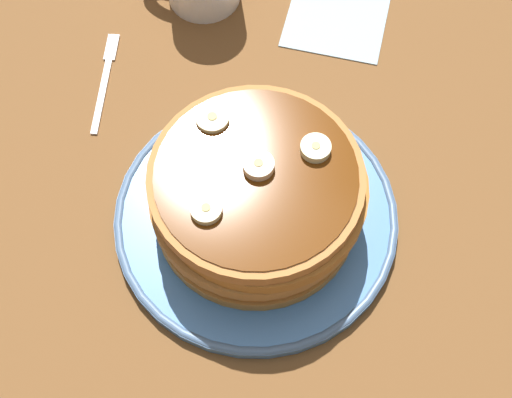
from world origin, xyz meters
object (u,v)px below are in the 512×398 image
object	(u,v)px
napkin	(337,17)
pancake_stack	(256,195)
banana_slice_0	(259,166)
fork	(105,75)
banana_slice_2	(206,210)
plate	(256,217)
banana_slice_1	(212,118)
banana_slice_3	(316,148)

from	to	relation	value
napkin	pancake_stack	bearing A→B (deg)	88.11
banana_slice_0	fork	xyz separation A→B (cm)	(20.63, -10.47, -9.29)
banana_slice_0	fork	distance (cm)	24.93
pancake_stack	fork	size ratio (longest dim) A/B	1.54
banana_slice_2	napkin	distance (cm)	32.81
pancake_stack	banana_slice_2	size ratio (longest dim) A/B	7.44
plate	banana_slice_2	world-z (taller)	banana_slice_2
pancake_stack	banana_slice_0	size ratio (longest dim) A/B	7.27
napkin	fork	size ratio (longest dim) A/B	0.86
plate	napkin	world-z (taller)	plate
plate	banana_slice_2	xyz separation A→B (cm)	(2.82, 4.53, 8.68)
plate	banana_slice_1	size ratio (longest dim) A/B	8.96
plate	banana_slice_0	size ratio (longest dim) A/B	9.95
plate	banana_slice_2	size ratio (longest dim) A/B	10.18
plate	banana_slice_3	world-z (taller)	banana_slice_3
banana_slice_3	pancake_stack	bearing A→B (deg)	42.45
banana_slice_0	banana_slice_2	distance (cm)	5.93
banana_slice_3	banana_slice_0	bearing A→B (deg)	37.21
banana_slice_1	plate	bearing A→B (deg)	142.80
banana_slice_1	napkin	world-z (taller)	banana_slice_1
banana_slice_2	napkin	bearing A→B (deg)	-96.80
pancake_stack	napkin	bearing A→B (deg)	-91.89
fork	banana_slice_0	bearing A→B (deg)	153.08
napkin	plate	bearing A→B (deg)	88.06
plate	banana_slice_1	bearing A→B (deg)	-37.20
plate	fork	xyz separation A→B (cm)	(20.61, -11.15, -0.53)
fork	banana_slice_1	bearing A→B (deg)	155.10
plate	banana_slice_0	bearing A→B (deg)	-91.30
banana_slice_1	fork	world-z (taller)	banana_slice_1
plate	pancake_stack	distance (cm)	4.41
banana_slice_1	napkin	xyz separation A→B (cm)	(-6.26, -22.64, -9.20)
banana_slice_3	plate	bearing A→B (deg)	42.62
banana_slice_3	napkin	xyz separation A→B (cm)	(3.22, -22.91, -9.37)
pancake_stack	banana_slice_1	distance (cm)	7.90
banana_slice_2	banana_slice_3	size ratio (longest dim) A/B	1.00
napkin	fork	xyz separation A→B (cm)	(21.52, 15.56, 0.10)
pancake_stack	banana_slice_3	world-z (taller)	banana_slice_3
banana_slice_0	banana_slice_3	distance (cm)	5.16
plate	pancake_stack	size ratio (longest dim) A/B	1.37
banana_slice_0	pancake_stack	bearing A→B (deg)	90.98
pancake_stack	banana_slice_2	xyz separation A→B (cm)	(2.84, 4.58, 4.27)
plate	banana_slice_0	xyz separation A→B (cm)	(-0.02, -0.68, 8.76)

